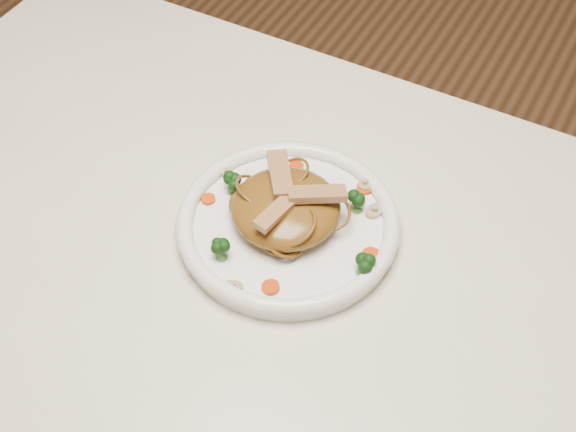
% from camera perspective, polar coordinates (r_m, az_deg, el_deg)
% --- Properties ---
extents(table, '(1.20, 0.80, 0.75)m').
position_cam_1_polar(table, '(1.01, -1.56, -7.88)').
color(table, '#EDE4C9').
rests_on(table, ground).
extents(plate, '(0.28, 0.28, 0.02)m').
position_cam_1_polar(plate, '(0.97, 0.00, -0.86)').
color(plate, white).
rests_on(plate, table).
extents(noodle_mound, '(0.17, 0.17, 0.04)m').
position_cam_1_polar(noodle_mound, '(0.95, -0.16, 0.57)').
color(noodle_mound, brown).
rests_on(noodle_mound, plate).
extents(chicken_a, '(0.07, 0.06, 0.01)m').
position_cam_1_polar(chicken_a, '(0.93, 2.04, 1.54)').
color(chicken_a, tan).
rests_on(chicken_a, noodle_mound).
extents(chicken_b, '(0.06, 0.07, 0.01)m').
position_cam_1_polar(chicken_b, '(0.95, -0.56, 2.92)').
color(chicken_b, tan).
rests_on(chicken_b, noodle_mound).
extents(chicken_c, '(0.03, 0.06, 0.01)m').
position_cam_1_polar(chicken_c, '(0.91, -0.92, 0.21)').
color(chicken_c, tan).
rests_on(chicken_c, noodle_mound).
extents(broccoli_0, '(0.03, 0.03, 0.03)m').
position_cam_1_polar(broccoli_0, '(0.97, 4.88, 0.96)').
color(broccoli_0, '#10330A').
rests_on(broccoli_0, plate).
extents(broccoli_1, '(0.03, 0.03, 0.03)m').
position_cam_1_polar(broccoli_1, '(0.98, -3.91, 2.32)').
color(broccoli_1, '#10330A').
rests_on(broccoli_1, plate).
extents(broccoli_2, '(0.03, 0.03, 0.03)m').
position_cam_1_polar(broccoli_2, '(0.92, -4.69, -2.27)').
color(broccoli_2, '#10330A').
rests_on(broccoli_2, plate).
extents(broccoli_3, '(0.03, 0.03, 0.03)m').
position_cam_1_polar(broccoli_3, '(0.91, 5.22, -3.42)').
color(broccoli_3, '#10330A').
rests_on(broccoli_3, plate).
extents(carrot_0, '(0.02, 0.02, 0.00)m').
position_cam_1_polar(carrot_0, '(1.00, 5.37, 1.97)').
color(carrot_0, '#DC4308').
rests_on(carrot_0, plate).
extents(carrot_1, '(0.02, 0.02, 0.00)m').
position_cam_1_polar(carrot_1, '(0.99, -5.58, 1.17)').
color(carrot_1, '#DC4308').
rests_on(carrot_1, plate).
extents(carrot_2, '(0.03, 0.03, 0.00)m').
position_cam_1_polar(carrot_2, '(0.93, 5.84, -2.78)').
color(carrot_2, '#DC4308').
rests_on(carrot_2, plate).
extents(carrot_3, '(0.02, 0.02, 0.00)m').
position_cam_1_polar(carrot_3, '(1.02, 0.58, 3.51)').
color(carrot_3, '#DC4308').
rests_on(carrot_3, plate).
extents(carrot_4, '(0.02, 0.02, 0.00)m').
position_cam_1_polar(carrot_4, '(0.90, -1.23, -4.98)').
color(carrot_4, '#DC4308').
rests_on(carrot_4, plate).
extents(mushroom_0, '(0.03, 0.03, 0.01)m').
position_cam_1_polar(mushroom_0, '(0.90, -3.94, -4.95)').
color(mushroom_0, '#BFB18F').
rests_on(mushroom_0, plate).
extents(mushroom_1, '(0.03, 0.03, 0.01)m').
position_cam_1_polar(mushroom_1, '(0.97, 6.02, 0.34)').
color(mushroom_1, '#BFB18F').
rests_on(mushroom_1, plate).
extents(mushroom_2, '(0.03, 0.03, 0.01)m').
position_cam_1_polar(mushroom_2, '(1.01, -4.25, 2.96)').
color(mushroom_2, '#BFB18F').
rests_on(mushroom_2, plate).
extents(mushroom_3, '(0.03, 0.03, 0.01)m').
position_cam_1_polar(mushroom_3, '(1.00, 5.41, 2.19)').
color(mushroom_3, '#BFB18F').
rests_on(mushroom_3, plate).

